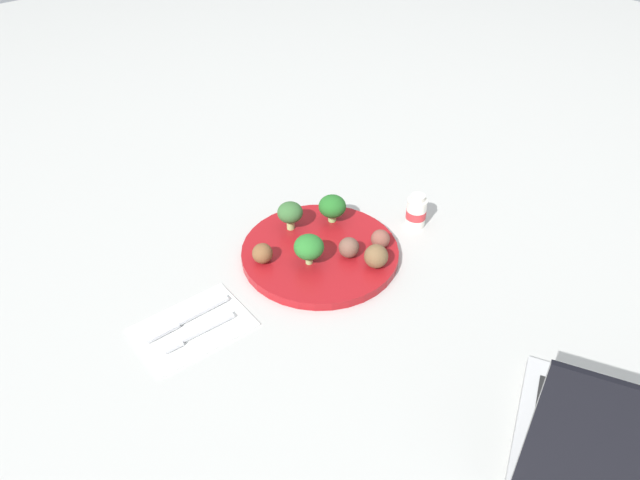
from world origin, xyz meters
name	(u,v)px	position (x,y,z in m)	size (l,w,h in m)	color
ground_plane	(320,256)	(0.00, 0.00, 0.00)	(4.00, 4.00, 0.00)	#B2B2AD
plate	(320,252)	(0.00, 0.00, 0.01)	(0.28, 0.28, 0.02)	maroon
broccoli_floret_mid_right	(332,207)	(-0.07, -0.05, 0.05)	(0.05, 0.05, 0.05)	#93CD6F
broccoli_floret_back_right	(309,247)	(0.04, 0.02, 0.05)	(0.05, 0.05, 0.06)	#9CC070
broccoli_floret_center	(289,214)	(0.00, -0.08, 0.05)	(0.05, 0.05, 0.05)	#A7C773
meatball_center	(349,247)	(-0.02, 0.05, 0.03)	(0.04, 0.04, 0.04)	brown
meatball_front_right	(380,239)	(-0.08, 0.07, 0.03)	(0.03, 0.03, 0.03)	brown
meatball_front_left	(262,253)	(0.10, -0.04, 0.03)	(0.04, 0.04, 0.04)	brown
meatball_mid_right	(376,256)	(-0.04, 0.10, 0.04)	(0.04, 0.04, 0.04)	brown
napkin	(193,326)	(0.26, 0.00, 0.00)	(0.17, 0.12, 0.01)	white
fork	(194,333)	(0.27, 0.02, 0.01)	(0.12, 0.03, 0.01)	silver
knife	(183,320)	(0.27, -0.02, 0.01)	(0.15, 0.02, 0.01)	silver
yogurt_bottle	(416,212)	(-0.20, 0.05, 0.03)	(0.04, 0.04, 0.07)	white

